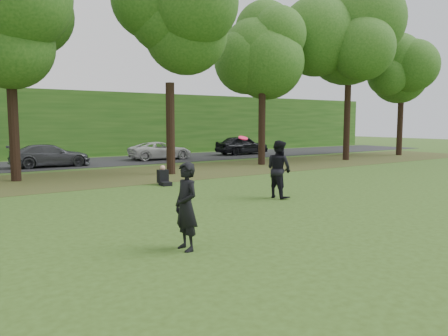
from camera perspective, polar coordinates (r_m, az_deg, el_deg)
name	(u,v)px	position (r m, az deg, el deg)	size (l,w,h in m)	color
ground	(267,238)	(10.21, 5.70, -9.10)	(120.00, 120.00, 0.00)	#304816
leaf_litter	(89,178)	(21.63, -17.23, -1.28)	(60.00, 7.00, 0.01)	#4D391B
street	(48,165)	(29.32, -21.96, 0.42)	(70.00, 7.00, 0.02)	black
far_hedge	(27,124)	(35.08, -24.31, 5.26)	(70.00, 3.00, 5.00)	#1F4C15
player_left	(186,207)	(9.09, -4.97, -5.04)	(0.67, 0.44, 1.84)	black
player_right	(279,169)	(15.40, 7.17, -0.16)	(0.98, 0.77, 2.02)	black
parked_cars	(51,154)	(28.19, -21.66, 1.67)	(36.44, 3.74, 1.53)	black
frisbee	(243,138)	(12.18, 2.51, 3.94)	(0.37, 0.36, 0.15)	#FE154B
seated_person	(164,178)	(18.65, -7.91, -1.25)	(0.47, 0.76, 0.83)	black
tree_line	(76,6)	(21.93, -18.75, 19.41)	(55.30, 7.90, 12.31)	black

